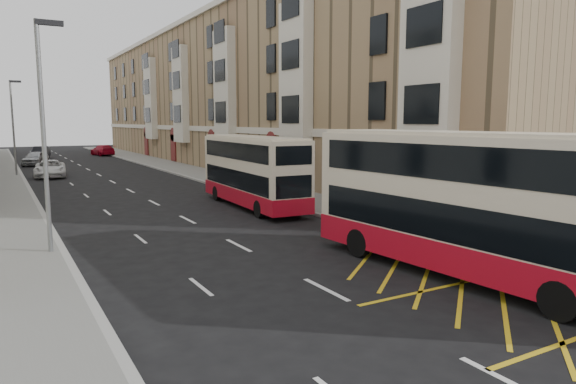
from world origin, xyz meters
TOP-DOWN VIEW (x-y plane):
  - ground at (0.00, 0.00)m, footprint 200.00×200.00m
  - pavement_right at (8.00, 30.00)m, footprint 4.00×120.00m
  - pavement_left at (-7.50, 30.00)m, footprint 3.00×120.00m
  - kerb_right at (6.00, 30.00)m, footprint 0.25×120.00m
  - kerb_left at (-6.00, 30.00)m, footprint 0.25×120.00m
  - road_markings at (0.00, 45.00)m, footprint 10.00×110.00m
  - terrace_right at (14.88, 45.38)m, footprint 10.75×79.00m
  - guard_railing at (6.25, 5.75)m, footprint 0.06×6.56m
  - street_lamp_near at (-6.35, 12.00)m, footprint 0.93×0.18m
  - street_lamp_far at (-6.35, 42.00)m, footprint 0.93×0.18m
  - double_decker_front at (4.40, 2.94)m, footprint 3.38×11.26m
  - double_decker_rear at (4.37, 17.73)m, footprint 2.71×9.92m
  - pedestrian_far at (6.49, 4.71)m, footprint 1.12×0.75m
  - white_van at (-3.91, 40.15)m, footprint 2.94×5.45m
  - car_silver at (-4.15, 53.64)m, footprint 3.34×4.90m
  - car_dark at (-2.81, 64.50)m, footprint 2.69×4.99m
  - car_red at (5.14, 66.98)m, footprint 2.83×5.34m

SIDE VIEW (x-z plane):
  - ground at x=0.00m, z-range 0.00..0.00m
  - road_markings at x=0.00m, z-range 0.00..0.01m
  - pavement_right at x=8.00m, z-range 0.00..0.15m
  - pavement_left at x=-7.50m, z-range 0.00..0.15m
  - kerb_right at x=6.00m, z-range 0.00..0.15m
  - kerb_left at x=-6.00m, z-range 0.00..0.15m
  - white_van at x=-3.91m, z-range 0.00..1.45m
  - car_red at x=5.14m, z-range 0.00..1.47m
  - car_silver at x=-4.15m, z-range 0.00..1.55m
  - car_dark at x=-2.81m, z-range 0.00..1.56m
  - guard_railing at x=6.25m, z-range 0.35..1.36m
  - pedestrian_far at x=6.49m, z-range 0.15..1.92m
  - double_decker_rear at x=4.37m, z-range 0.04..3.95m
  - double_decker_front at x=4.40m, z-range 0.04..4.47m
  - street_lamp_near at x=-6.35m, z-range 0.64..8.64m
  - street_lamp_far at x=-6.35m, z-range 0.64..8.64m
  - terrace_right at x=14.88m, z-range -0.10..15.15m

